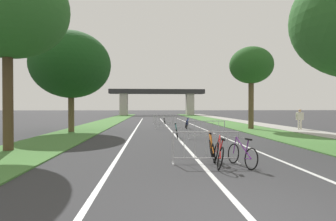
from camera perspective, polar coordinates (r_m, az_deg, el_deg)
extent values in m
cube|color=#477A38|center=(32.56, -13.17, -2.49)|extent=(3.47, 68.35, 0.05)
cube|color=#477A38|center=(33.26, 11.02, -2.42)|extent=(3.47, 68.35, 0.05)
cube|color=#9E9B93|center=(34.13, 15.77, -2.33)|extent=(2.38, 68.35, 0.08)
cube|color=silver|center=(24.02, 0.07, -3.67)|extent=(0.14, 39.54, 0.01)
cube|color=silver|center=(24.38, 6.75, -3.61)|extent=(0.14, 39.54, 0.01)
cube|color=silver|center=(23.99, -6.72, -3.68)|extent=(0.14, 39.54, 0.01)
cube|color=#2D2D30|center=(60.74, -2.34, 4.06)|extent=(21.41, 3.01, 0.99)
cube|color=#ADA89E|center=(60.90, -9.41, 1.28)|extent=(1.68, 2.40, 4.88)
cube|color=#ADA89E|center=(61.30, 4.69, 1.29)|extent=(1.68, 2.40, 4.88)
cylinder|color=#4C3823|center=(12.97, -30.97, 1.62)|extent=(0.40, 0.40, 4.15)
ellipsoid|color=#2D6628|center=(13.62, -31.08, 18.38)|extent=(4.95, 4.95, 4.21)
cylinder|color=brown|center=(20.83, -19.95, -0.53)|extent=(0.42, 0.42, 2.81)
ellipsoid|color=#194719|center=(21.06, -19.99, 9.18)|extent=(5.74, 5.74, 4.88)
cylinder|color=brown|center=(23.28, 17.29, 1.07)|extent=(0.43, 0.43, 3.99)
ellipsoid|color=#23561E|center=(23.54, 17.33, 9.22)|extent=(3.58, 3.58, 3.04)
cylinder|color=#ADADB2|center=(8.78, 1.09, -7.94)|extent=(0.04, 0.04, 1.05)
cube|color=#ADADB2|center=(8.87, 1.09, -11.20)|extent=(0.08, 0.44, 0.03)
cylinder|color=#ADADB2|center=(9.13, 14.80, -7.64)|extent=(0.04, 0.04, 1.05)
cube|color=#ADADB2|center=(9.21, 14.79, -10.78)|extent=(0.08, 0.44, 0.03)
cylinder|color=#ADADB2|center=(8.83, 8.09, -4.60)|extent=(2.15, 0.13, 0.04)
cylinder|color=#ADADB2|center=(8.95, 8.08, -10.03)|extent=(2.15, 0.13, 0.04)
cylinder|color=#ADADB2|center=(8.79, 3.44, -7.34)|extent=(0.02, 0.02, 0.87)
cylinder|color=#ADADB2|center=(8.83, 5.77, -7.31)|extent=(0.02, 0.02, 0.87)
cylinder|color=#ADADB2|center=(8.88, 8.08, -7.27)|extent=(0.02, 0.02, 0.87)
cylinder|color=#ADADB2|center=(8.94, 10.36, -7.21)|extent=(0.02, 0.02, 0.87)
cylinder|color=#ADADB2|center=(9.02, 12.60, -7.15)|extent=(0.02, 0.02, 0.87)
cylinder|color=#ADADB2|center=(15.59, 4.44, -4.14)|extent=(0.04, 0.04, 1.05)
cube|color=#ADADB2|center=(15.65, 4.44, -6.00)|extent=(0.08, 0.44, 0.03)
cylinder|color=#ADADB2|center=(16.13, 11.98, -3.99)|extent=(0.04, 0.04, 1.05)
cube|color=#ADADB2|center=(16.18, 11.97, -5.79)|extent=(0.08, 0.44, 0.03)
cylinder|color=#ADADB2|center=(15.79, 8.27, -2.25)|extent=(2.15, 0.12, 0.04)
cylinder|color=#ADADB2|center=(15.86, 8.27, -5.32)|extent=(2.15, 0.12, 0.04)
cylinder|color=#ADADB2|center=(15.66, 5.73, -3.79)|extent=(0.02, 0.02, 0.87)
cylinder|color=#ADADB2|center=(15.73, 7.01, -3.77)|extent=(0.02, 0.02, 0.87)
cylinder|color=#ADADB2|center=(15.82, 8.27, -3.75)|extent=(0.02, 0.02, 0.87)
cylinder|color=#ADADB2|center=(15.91, 9.52, -3.73)|extent=(0.02, 0.02, 0.87)
cylinder|color=#ADADB2|center=(16.01, 10.76, -3.70)|extent=(0.02, 0.02, 0.87)
cylinder|color=#ADADB2|center=(22.33, -2.69, -2.67)|extent=(0.04, 0.04, 1.05)
cube|color=#ADADB2|center=(22.36, -2.69, -3.97)|extent=(0.08, 0.44, 0.03)
cylinder|color=#ADADB2|center=(22.37, 2.82, -2.66)|extent=(0.04, 0.04, 1.05)
cube|color=#ADADB2|center=(22.41, 2.82, -3.96)|extent=(0.08, 0.44, 0.03)
cylinder|color=#ADADB2|center=(22.30, 0.07, -1.37)|extent=(2.15, 0.14, 0.04)
cylinder|color=#ADADB2|center=(22.35, 0.07, -3.55)|extent=(2.15, 0.14, 0.04)
cylinder|color=#ADADB2|center=(22.32, -1.77, -2.44)|extent=(0.02, 0.02, 0.87)
cylinder|color=#ADADB2|center=(22.32, -0.85, -2.44)|extent=(0.02, 0.02, 0.87)
cylinder|color=#ADADB2|center=(22.32, 0.07, -2.43)|extent=(0.02, 0.02, 0.87)
cylinder|color=#ADADB2|center=(22.33, 0.98, -2.43)|extent=(0.02, 0.02, 0.87)
cylinder|color=#ADADB2|center=(22.35, 1.90, -2.43)|extent=(0.02, 0.02, 0.87)
cylinder|color=#ADADB2|center=(29.04, -3.07, -1.88)|extent=(0.04, 0.04, 1.05)
cube|color=#ADADB2|center=(29.07, -3.07, -2.88)|extent=(0.08, 0.44, 0.03)
cylinder|color=#ADADB2|center=(29.23, 1.13, -1.86)|extent=(0.04, 0.04, 1.05)
cube|color=#ADADB2|center=(29.26, 1.13, -2.86)|extent=(0.08, 0.44, 0.03)
cylinder|color=#ADADB2|center=(29.10, -0.96, -0.88)|extent=(2.15, 0.12, 0.04)
cylinder|color=#ADADB2|center=(29.13, -0.96, -2.55)|extent=(2.15, 0.12, 0.04)
cylinder|color=#ADADB2|center=(29.06, -2.37, -1.70)|extent=(0.02, 0.02, 0.87)
cylinder|color=#ADADB2|center=(29.08, -1.67, -1.70)|extent=(0.02, 0.02, 0.87)
cylinder|color=#ADADB2|center=(29.11, -0.96, -1.69)|extent=(0.02, 0.02, 0.87)
cylinder|color=#ADADB2|center=(29.15, -0.26, -1.69)|extent=(0.02, 0.02, 0.87)
cylinder|color=#ADADB2|center=(29.19, 0.44, -1.69)|extent=(0.02, 0.02, 0.87)
torus|color=black|center=(29.06, -0.71, -2.24)|extent=(0.15, 0.68, 0.68)
torus|color=black|center=(30.12, -0.86, -2.14)|extent=(0.15, 0.68, 0.68)
cylinder|color=silver|center=(29.55, -0.85, -1.68)|extent=(0.13, 1.03, 0.56)
cylinder|color=silver|center=(29.35, -0.83, -1.69)|extent=(0.13, 0.13, 0.64)
cylinder|color=silver|center=(29.24, -0.73, -2.28)|extent=(0.03, 0.34, 0.08)
cylinder|color=silver|center=(30.08, -0.92, -1.64)|extent=(0.11, 0.10, 0.53)
cube|color=black|center=(29.30, -0.90, -1.07)|extent=(0.11, 0.24, 0.06)
cylinder|color=#99999E|center=(30.05, -0.99, -1.14)|extent=(0.43, 0.04, 0.08)
torus|color=black|center=(9.02, 9.73, -8.95)|extent=(0.21, 0.68, 0.67)
torus|color=black|center=(10.02, 9.14, -7.98)|extent=(0.21, 0.68, 0.67)
cylinder|color=orange|center=(9.45, 9.21, -6.57)|extent=(0.10, 0.99, 0.67)
cylinder|color=orange|center=(9.26, 9.34, -6.88)|extent=(0.14, 0.11, 0.68)
cylinder|color=orange|center=(9.19, 9.64, -8.93)|extent=(0.08, 0.33, 0.08)
cylinder|color=orange|center=(9.95, 8.94, -6.20)|extent=(0.12, 0.08, 0.64)
cube|color=black|center=(9.18, 9.11, -4.81)|extent=(0.14, 0.25, 0.06)
cylinder|color=#99999E|center=(9.88, 8.74, -4.40)|extent=(0.53, 0.10, 0.09)
torus|color=black|center=(8.34, 17.33, -9.83)|extent=(0.28, 0.66, 0.65)
torus|color=black|center=(9.15, 13.77, -8.88)|extent=(0.28, 0.66, 0.65)
cylinder|color=#662884|center=(8.70, 15.77, -7.60)|extent=(0.19, 0.95, 0.57)
cylinder|color=#662884|center=(8.55, 16.44, -7.88)|extent=(0.14, 0.10, 0.60)
cylinder|color=#662884|center=(8.47, 16.69, -9.83)|extent=(0.11, 0.31, 0.08)
cylinder|color=#662884|center=(9.11, 14.05, -7.22)|extent=(0.12, 0.07, 0.54)
cube|color=black|center=(8.50, 16.81, -5.91)|extent=(0.16, 0.26, 0.06)
cylinder|color=#99999E|center=(9.08, 14.34, -5.54)|extent=(0.54, 0.16, 0.10)
torus|color=black|center=(23.48, 3.87, -2.94)|extent=(0.23, 0.70, 0.69)
torus|color=black|center=(22.45, 4.10, -3.11)|extent=(0.23, 0.70, 0.69)
cylinder|color=#1E389E|center=(22.98, 4.14, -2.26)|extent=(0.12, 1.01, 0.64)
cylinder|color=#1E389E|center=(23.17, 4.05, -2.42)|extent=(0.17, 0.11, 0.57)
cylinder|color=#1E389E|center=(23.31, 3.89, -3.03)|extent=(0.06, 0.34, 0.08)
cylinder|color=#1E389E|center=(22.46, 4.26, -2.33)|extent=(0.17, 0.08, 0.61)
cube|color=black|center=(23.20, 4.19, -1.73)|extent=(0.12, 0.25, 0.07)
cylinder|color=#99999E|center=(22.48, 4.42, -1.55)|extent=(0.51, 0.05, 0.14)
torus|color=black|center=(15.51, 1.87, -5.00)|extent=(0.19, 0.61, 0.60)
torus|color=black|center=(16.60, 1.92, -4.62)|extent=(0.19, 0.61, 0.60)
cylinder|color=#197A7F|center=(16.00, 1.75, -3.80)|extent=(0.08, 1.07, 0.60)
cylinder|color=#197A7F|center=(15.80, 1.75, -3.94)|extent=(0.15, 0.12, 0.62)
cylinder|color=#197A7F|center=(15.68, 1.89, -5.02)|extent=(0.07, 0.36, 0.07)
cylinder|color=#197A7F|center=(16.55, 1.78, -3.65)|extent=(0.13, 0.08, 0.57)
cube|color=black|center=(15.74, 1.58, -2.84)|extent=(0.13, 0.25, 0.06)
cylinder|color=#99999E|center=(16.51, 1.63, -2.68)|extent=(0.50, 0.08, 0.10)
torus|color=black|center=(8.08, 11.11, -9.98)|extent=(0.27, 0.72, 0.69)
torus|color=black|center=(9.10, 10.18, -8.76)|extent=(0.27, 0.72, 0.69)
cylinder|color=red|center=(8.53, 11.05, -7.44)|extent=(0.28, 1.00, 0.61)
cylinder|color=red|center=(8.34, 11.17, -8.00)|extent=(0.16, 0.14, 0.58)
cylinder|color=red|center=(8.25, 10.91, -9.94)|extent=(0.06, 0.34, 0.08)
cylinder|color=red|center=(9.04, 10.59, -6.98)|extent=(0.16, 0.11, 0.59)
cube|color=black|center=(8.28, 11.62, -6.06)|extent=(0.14, 0.25, 0.07)
cylinder|color=#99999E|center=(8.99, 11.00, -5.17)|extent=(0.55, 0.09, 0.14)
cylinder|color=beige|center=(23.54, 26.09, -2.82)|extent=(0.12, 0.12, 0.84)
cylinder|color=beige|center=(23.60, 26.50, -2.82)|extent=(0.12, 0.12, 0.84)
cube|color=beige|center=(23.54, 26.30, -1.08)|extent=(0.49, 0.34, 0.59)
cylinder|color=beige|center=(23.45, 25.72, -1.16)|extent=(0.10, 0.10, 0.53)
cylinder|color=beige|center=(23.63, 26.88, -1.15)|extent=(0.10, 0.10, 0.53)
sphere|color=tan|center=(23.53, 26.31, -0.01)|extent=(0.23, 0.23, 0.23)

